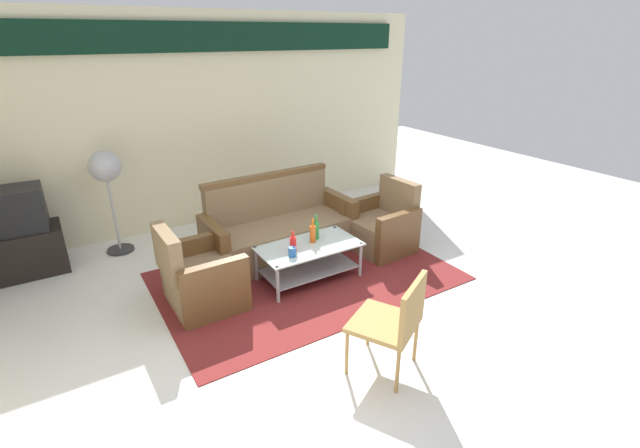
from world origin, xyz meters
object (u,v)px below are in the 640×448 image
(bottle_orange, at_px, (313,234))
(tv_stand, at_px, (25,252))
(armchair_left, at_px, (200,279))
(bottle_red, at_px, (293,244))
(armchair_right, at_px, (381,227))
(couch, at_px, (279,231))
(pedestal_fan, at_px, (106,173))
(wicker_chair, at_px, (395,319))
(cup, at_px, (292,252))
(bottle_green, at_px, (316,230))
(coffee_table, at_px, (309,257))
(television, at_px, (13,210))

(bottle_orange, distance_m, tv_stand, 3.23)
(armchair_left, distance_m, bottle_red, 0.99)
(bottle_orange, bearing_deg, armchair_right, 7.51)
(couch, height_order, pedestal_fan, pedestal_fan)
(wicker_chair, bearing_deg, cup, 64.79)
(bottle_green, bearing_deg, tv_stand, 148.77)
(couch, height_order, bottle_red, couch)
(bottle_green, xyz_separation_m, wicker_chair, (-0.34, -1.72, -0.02))
(armchair_left, xyz_separation_m, coffee_table, (1.16, -0.13, -0.02))
(couch, xyz_separation_m, television, (-2.62, 1.10, 0.44))
(armchair_right, xyz_separation_m, tv_stand, (-3.78, 1.61, -0.03))
(bottle_red, xyz_separation_m, television, (-2.42, 1.83, 0.27))
(bottle_green, bearing_deg, bottle_orange, -141.70)
(coffee_table, xyz_separation_m, cup, (-0.27, -0.14, 0.19))
(bottle_green, distance_m, bottle_orange, 0.10)
(cup, bearing_deg, couch, 71.88)
(bottle_green, distance_m, pedestal_fan, 2.56)
(armchair_right, xyz_separation_m, bottle_green, (-1.00, -0.08, 0.23))
(coffee_table, relative_size, bottle_green, 3.90)
(tv_stand, height_order, wicker_chair, wicker_chair)
(bottle_orange, relative_size, television, 0.44)
(tv_stand, bearing_deg, television, 87.71)
(bottle_green, bearing_deg, television, 148.73)
(armchair_right, height_order, television, television)
(bottle_green, relative_size, wicker_chair, 0.34)
(bottle_green, relative_size, television, 0.46)
(bottle_green, height_order, tv_stand, bottle_green)
(coffee_table, bearing_deg, tv_stand, 145.72)
(armchair_left, height_order, tv_stand, armchair_left)
(armchair_left, xyz_separation_m, bottle_orange, (1.24, -0.09, 0.23))
(armchair_right, distance_m, wicker_chair, 2.26)
(couch, relative_size, television, 2.95)
(bottle_green, bearing_deg, pedestal_fan, 136.16)
(pedestal_fan, bearing_deg, bottle_green, -43.84)
(armchair_left, relative_size, coffee_table, 0.77)
(tv_stand, xyz_separation_m, wicker_chair, (2.44, -3.41, 0.23))
(armchair_left, height_order, television, television)
(coffee_table, relative_size, bottle_red, 4.99)
(armchair_left, height_order, bottle_orange, armchair_left)
(bottle_red, xyz_separation_m, bottle_orange, (0.28, 0.08, 0.02))
(bottle_green, relative_size, bottle_orange, 1.03)
(couch, bearing_deg, coffee_table, 88.28)
(coffee_table, bearing_deg, pedestal_fan, 131.92)
(armchair_left, relative_size, bottle_green, 3.01)
(cup, bearing_deg, wicker_chair, -86.51)
(coffee_table, distance_m, cup, 0.36)
(tv_stand, relative_size, television, 1.30)
(bottle_green, distance_m, cup, 0.50)
(television, bearing_deg, coffee_table, 147.97)
(coffee_table, distance_m, bottle_red, 0.31)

